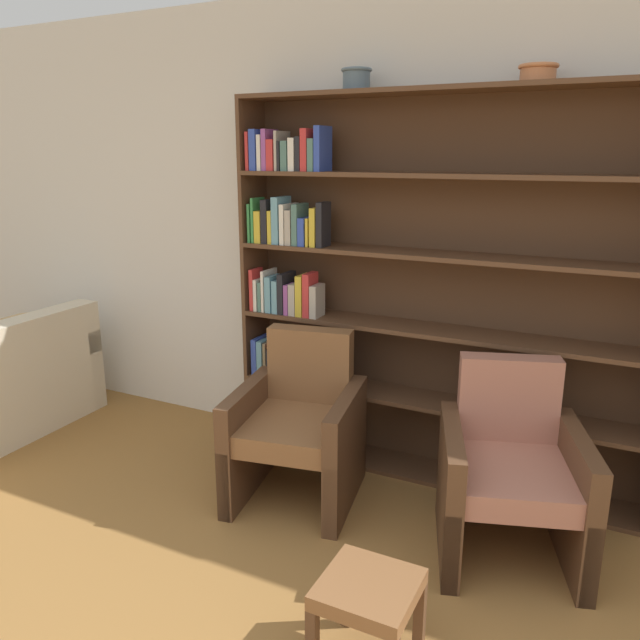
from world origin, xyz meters
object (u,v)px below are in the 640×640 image
at_px(bookshelf, 395,294).
at_px(armchair_cushioned, 510,472).
at_px(bowl_cream, 538,72).
at_px(armchair_leather, 299,426).
at_px(bowl_brass, 357,78).
at_px(footstool, 368,598).

distance_m(bookshelf, armchair_cushioned, 1.18).
distance_m(bowl_cream, armchair_cushioned, 1.90).
distance_m(bookshelf, armchair_leather, 0.93).
bearing_deg(bowl_brass, armchair_cushioned, -26.92).
xyz_separation_m(bookshelf, bowl_brass, (-0.25, -0.02, 1.17)).
xyz_separation_m(bookshelf, armchair_cushioned, (0.80, -0.55, -0.67)).
xyz_separation_m(bowl_brass, bowl_cream, (0.94, -0.00, -0.02)).
bearing_deg(footstool, bookshelf, 107.36).
bearing_deg(armchair_leather, bowl_brass, -109.90).
relative_size(armchair_cushioned, footstool, 2.53).
bearing_deg(bookshelf, bowl_cream, -1.63).
height_order(bowl_cream, armchair_leather, bowl_cream).
bearing_deg(armchair_leather, armchair_cushioned, 169.23).
bearing_deg(bowl_brass, armchair_leather, -99.21).
bearing_deg(armchair_cushioned, bowl_cream, -96.86).
xyz_separation_m(armchair_leather, armchair_cushioned, (1.13, -0.00, 0.00)).
xyz_separation_m(bookshelf, footstool, (0.47, -1.51, -0.78)).
distance_m(armchair_leather, footstool, 1.26).
bearing_deg(armchair_cushioned, armchair_leather, -18.45).
relative_size(armchair_leather, footstool, 2.53).
relative_size(bookshelf, armchair_leather, 2.65).
height_order(bookshelf, armchair_cushioned, bookshelf).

